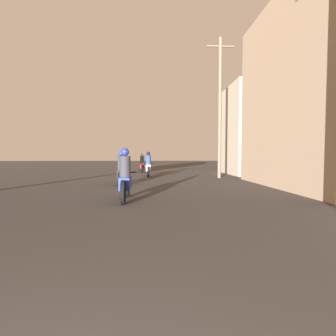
% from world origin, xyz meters
% --- Properties ---
extents(motorcycle_blue, '(0.60, 1.99, 1.55)m').
position_xyz_m(motorcycle_blue, '(-0.16, 7.72, 0.62)').
color(motorcycle_blue, black).
rests_on(motorcycle_blue, ground_plane).
extents(motorcycle_black, '(0.60, 2.01, 1.53)m').
position_xyz_m(motorcycle_black, '(-0.78, 11.99, 0.61)').
color(motorcycle_black, black).
rests_on(motorcycle_black, ground_plane).
extents(motorcycle_white, '(0.60, 2.11, 1.56)m').
position_xyz_m(motorcycle_white, '(0.39, 16.55, 0.63)').
color(motorcycle_white, black).
rests_on(motorcycle_white, ground_plane).
extents(motorcycle_red, '(0.60, 2.02, 1.50)m').
position_xyz_m(motorcycle_red, '(-0.15, 20.51, 0.60)').
color(motorcycle_red, black).
rests_on(motorcycle_red, ground_plane).
extents(building_right_far, '(5.00, 5.02, 6.11)m').
position_xyz_m(building_right_far, '(8.42, 18.25, 3.05)').
color(building_right_far, beige).
rests_on(building_right_far, ground_plane).
extents(utility_pole_far, '(1.60, 0.20, 8.06)m').
position_xyz_m(utility_pole_far, '(4.55, 15.05, 4.20)').
color(utility_pole_far, '#6B5B4C').
rests_on(utility_pole_far, ground_plane).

